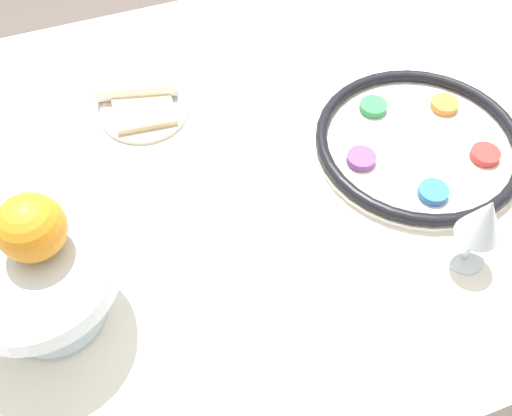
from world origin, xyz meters
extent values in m
plane|color=#564C47|center=(0.00, 0.00, 0.00)|extent=(8.00, 8.00, 0.00)
cube|color=silver|center=(0.00, 0.00, 0.36)|extent=(1.50, 1.00, 0.72)
cylinder|color=silver|center=(-0.27, 0.06, 0.72)|extent=(0.35, 0.35, 0.01)
torus|color=black|center=(-0.27, 0.06, 0.74)|extent=(0.35, 0.35, 0.02)
cylinder|color=#844299|center=(-0.16, 0.06, 0.74)|extent=(0.05, 0.05, 0.01)
cylinder|color=#2D6BB7|center=(-0.23, 0.17, 0.74)|extent=(0.05, 0.05, 0.01)
cylinder|color=red|center=(-0.36, 0.13, 0.74)|extent=(0.05, 0.05, 0.01)
cylinder|color=orange|center=(-0.36, 0.00, 0.74)|extent=(0.05, 0.05, 0.01)
cylinder|color=#33934C|center=(-0.23, -0.04, 0.74)|extent=(0.05, 0.05, 0.01)
cylinder|color=silver|center=(-0.22, 0.29, 0.72)|extent=(0.06, 0.06, 0.00)
cylinder|color=silver|center=(-0.22, 0.29, 0.75)|extent=(0.01, 0.01, 0.06)
cone|color=silver|center=(-0.22, 0.29, 0.82)|extent=(0.06, 0.06, 0.07)
cylinder|color=silver|center=(0.37, 0.17, 0.72)|extent=(0.14, 0.14, 0.01)
cylinder|color=silver|center=(0.37, 0.17, 0.77)|extent=(0.03, 0.03, 0.09)
cylinder|color=silver|center=(0.37, 0.17, 0.84)|extent=(0.21, 0.21, 0.03)
sphere|color=orange|center=(0.35, 0.15, 0.89)|extent=(0.09, 0.09, 0.09)
cylinder|color=beige|center=(0.15, -0.18, 0.72)|extent=(0.16, 0.16, 0.01)
cube|color=#D1B784|center=(0.15, -0.18, 0.73)|extent=(0.12, 0.12, 0.01)
cylinder|color=white|center=(0.15, -0.23, 0.75)|extent=(0.16, 0.09, 0.05)
camera|label=1|loc=(0.24, 0.63, 1.48)|focal=42.00mm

